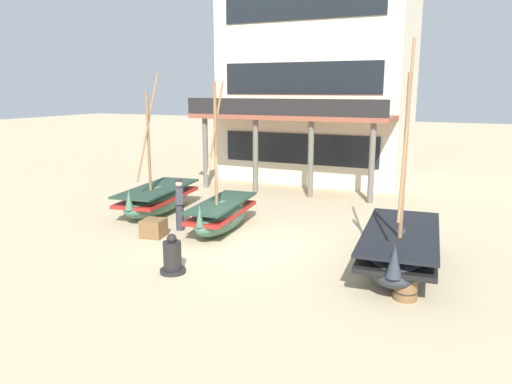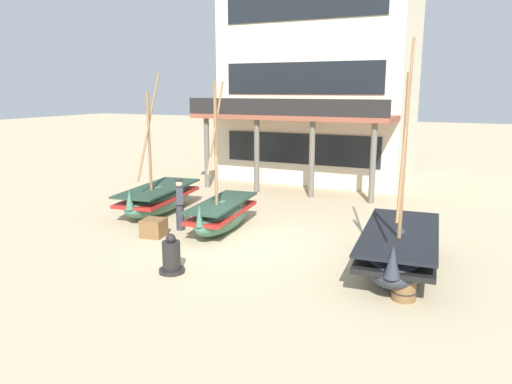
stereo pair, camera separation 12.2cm
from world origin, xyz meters
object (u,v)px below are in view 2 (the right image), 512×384
at_px(fishing_boat_far_right, 159,198).
at_px(cargo_crate, 154,228).
at_px(capstan_winch, 171,257).
at_px(harbor_building_main, 321,80).
at_px(wooden_barrel, 404,284).
at_px(fishing_boat_near_left, 222,214).
at_px(fisherman_by_hull, 180,205).
at_px(fishing_boat_centre_large, 399,249).

xyz_separation_m(fishing_boat_far_right, cargo_crate, (1.65, -2.52, -0.27)).
xyz_separation_m(capstan_winch, harbor_building_main, (-0.93, 14.68, 4.58)).
relative_size(wooden_barrel, cargo_crate, 1.05).
height_order(fishing_boat_near_left, wooden_barrel, fishing_boat_near_left).
height_order(fisherman_by_hull, harbor_building_main, harbor_building_main).
bearing_deg(fishing_boat_centre_large, capstan_winch, -153.24).
bearing_deg(capstan_winch, cargo_crate, 134.62).
height_order(fishing_boat_far_right, fisherman_by_hull, fishing_boat_far_right).
relative_size(fishing_boat_near_left, wooden_barrel, 6.80).
xyz_separation_m(fishing_boat_near_left, capstan_winch, (0.65, -3.78, -0.15)).
relative_size(fisherman_by_hull, cargo_crate, 2.52).
distance_m(fishing_boat_centre_large, cargo_crate, 7.41).
bearing_deg(wooden_barrel, fishing_boat_centre_large, 102.58).
bearing_deg(cargo_crate, fisherman_by_hull, 70.49).
relative_size(capstan_winch, cargo_crate, 1.52).
height_order(capstan_winch, harbor_building_main, harbor_building_main).
relative_size(wooden_barrel, harbor_building_main, 0.07).
height_order(fishing_boat_centre_large, fisherman_by_hull, fishing_boat_centre_large).
distance_m(fishing_boat_centre_large, wooden_barrel, 1.83).
bearing_deg(fishing_boat_far_right, cargo_crate, -56.77).
height_order(fishing_boat_near_left, fishing_boat_centre_large, fishing_boat_centre_large).
bearing_deg(fishing_boat_centre_large, fishing_boat_near_left, 168.31).
bearing_deg(fisherman_by_hull, fishing_boat_far_right, 142.14).
xyz_separation_m(fishing_boat_centre_large, fisherman_by_hull, (-7.06, 0.69, 0.26)).
height_order(fisherman_by_hull, cargo_crate, fisherman_by_hull).
relative_size(fisherman_by_hull, wooden_barrel, 2.41).
height_order(wooden_barrel, harbor_building_main, harbor_building_main).
bearing_deg(fishing_boat_near_left, wooden_barrel, -25.67).
relative_size(fishing_boat_centre_large, capstan_winch, 5.66).
distance_m(fishing_boat_near_left, wooden_barrel, 6.85).
bearing_deg(fishing_boat_far_right, fishing_boat_centre_large, -13.87).
bearing_deg(wooden_barrel, cargo_crate, 169.19).
bearing_deg(cargo_crate, capstan_winch, -45.38).
xyz_separation_m(wooden_barrel, cargo_crate, (-7.80, 1.49, -0.07)).
distance_m(wooden_barrel, harbor_building_main, 15.98).
relative_size(fishing_boat_near_left, fishing_boat_far_right, 0.94).
relative_size(fishing_boat_centre_large, wooden_barrel, 8.21).
xyz_separation_m(fishing_boat_near_left, wooden_barrel, (6.17, -2.97, -0.21)).
distance_m(capstan_winch, cargo_crate, 3.24).
xyz_separation_m(capstan_winch, wooden_barrel, (5.52, 0.82, -0.06)).
distance_m(fisherman_by_hull, capstan_winch, 3.82).
xyz_separation_m(fishing_boat_near_left, fishing_boat_far_right, (-3.28, 1.04, -0.01)).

